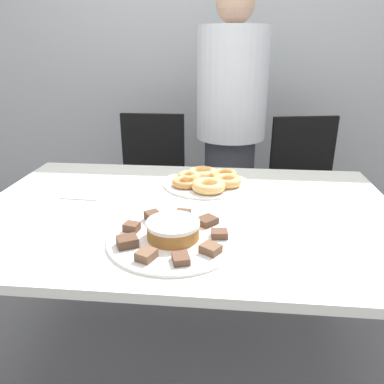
{
  "coord_description": "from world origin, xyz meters",
  "views": [
    {
      "loc": [
        0.14,
        -1.21,
        1.27
      ],
      "look_at": [
        0.02,
        0.01,
        0.78
      ],
      "focal_mm": 35.0,
      "sensor_mm": 36.0,
      "label": 1
    }
  ],
  "objects_px": {
    "plate_donuts": "(205,183)",
    "napkin": "(84,194)",
    "person_standing": "(231,128)",
    "frosted_cake": "(173,229)",
    "office_chair_left": "(150,193)",
    "plate_cake": "(173,239)",
    "office_chair_right": "(307,199)"
  },
  "relations": [
    {
      "from": "plate_cake",
      "to": "office_chair_right",
      "type": "bearing_deg",
      "value": 60.87
    },
    {
      "from": "office_chair_right",
      "to": "napkin",
      "type": "relative_size",
      "value": 5.74
    },
    {
      "from": "office_chair_right",
      "to": "napkin",
      "type": "xyz_separation_m",
      "value": [
        -1.04,
        -0.81,
        0.32
      ]
    },
    {
      "from": "person_standing",
      "to": "plate_donuts",
      "type": "distance_m",
      "value": 0.72
    },
    {
      "from": "plate_cake",
      "to": "plate_donuts",
      "type": "distance_m",
      "value": 0.5
    },
    {
      "from": "office_chair_left",
      "to": "napkin",
      "type": "xyz_separation_m",
      "value": [
        -0.08,
        -0.81,
        0.32
      ]
    },
    {
      "from": "person_standing",
      "to": "plate_donuts",
      "type": "relative_size",
      "value": 4.45
    },
    {
      "from": "office_chair_left",
      "to": "office_chair_right",
      "type": "relative_size",
      "value": 1.0
    },
    {
      "from": "office_chair_right",
      "to": "napkin",
      "type": "distance_m",
      "value": 1.36
    },
    {
      "from": "office_chair_left",
      "to": "napkin",
      "type": "relative_size",
      "value": 5.74
    },
    {
      "from": "office_chair_left",
      "to": "napkin",
      "type": "height_order",
      "value": "office_chair_left"
    },
    {
      "from": "plate_donuts",
      "to": "frosted_cake",
      "type": "relative_size",
      "value": 2.22
    },
    {
      "from": "plate_donuts",
      "to": "napkin",
      "type": "relative_size",
      "value": 2.32
    },
    {
      "from": "office_chair_right",
      "to": "napkin",
      "type": "bearing_deg",
      "value": -153.12
    },
    {
      "from": "office_chair_right",
      "to": "plate_cake",
      "type": "distance_m",
      "value": 1.35
    },
    {
      "from": "plate_cake",
      "to": "person_standing",
      "type": "bearing_deg",
      "value": 82.08
    },
    {
      "from": "office_chair_left",
      "to": "office_chair_right",
      "type": "distance_m",
      "value": 0.95
    },
    {
      "from": "plate_cake",
      "to": "frosted_cake",
      "type": "xyz_separation_m",
      "value": [
        0.0,
        0.0,
        0.03
      ]
    },
    {
      "from": "person_standing",
      "to": "office_chair_left",
      "type": "height_order",
      "value": "person_standing"
    },
    {
      "from": "person_standing",
      "to": "plate_cake",
      "type": "relative_size",
      "value": 3.99
    },
    {
      "from": "person_standing",
      "to": "office_chair_left",
      "type": "bearing_deg",
      "value": -174.08
    },
    {
      "from": "frosted_cake",
      "to": "napkin",
      "type": "xyz_separation_m",
      "value": [
        -0.4,
        0.33,
        -0.03
      ]
    },
    {
      "from": "person_standing",
      "to": "napkin",
      "type": "relative_size",
      "value": 10.3
    },
    {
      "from": "frosted_cake",
      "to": "plate_cake",
      "type": "bearing_deg",
      "value": 0.0
    },
    {
      "from": "office_chair_right",
      "to": "plate_cake",
      "type": "relative_size",
      "value": 2.22
    },
    {
      "from": "plate_donuts",
      "to": "napkin",
      "type": "xyz_separation_m",
      "value": [
        -0.46,
        -0.16,
        -0.0
      ]
    },
    {
      "from": "plate_donuts",
      "to": "frosted_cake",
      "type": "bearing_deg",
      "value": -97.45
    },
    {
      "from": "office_chair_left",
      "to": "frosted_cake",
      "type": "distance_m",
      "value": 1.24
    },
    {
      "from": "plate_donuts",
      "to": "office_chair_right",
      "type": "bearing_deg",
      "value": 48.66
    },
    {
      "from": "napkin",
      "to": "frosted_cake",
      "type": "bearing_deg",
      "value": -39.76
    },
    {
      "from": "frosted_cake",
      "to": "napkin",
      "type": "relative_size",
      "value": 1.04
    },
    {
      "from": "person_standing",
      "to": "frosted_cake",
      "type": "distance_m",
      "value": 1.21
    }
  ]
}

